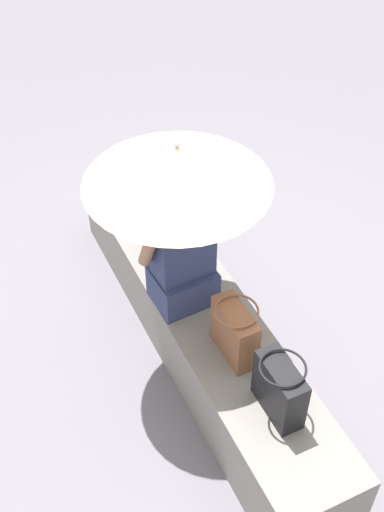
{
  "coord_description": "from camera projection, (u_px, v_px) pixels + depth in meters",
  "views": [
    {
      "loc": [
        -2.34,
        1.16,
        3.26
      ],
      "look_at": [
        0.03,
        0.04,
        0.79
      ],
      "focal_mm": 46.33,
      "sensor_mm": 36.0,
      "label": 1
    }
  ],
  "objects": [
    {
      "name": "handbag_black",
      "position": [
        166.0,
        219.0,
        4.13
      ],
      "size": [
        0.28,
        0.21,
        0.33
      ],
      "color": "#335184",
      "rests_on": "stone_bench"
    },
    {
      "name": "parasol",
      "position": [
        177.0,
        166.0,
        3.15
      ],
      "size": [
        0.94,
        0.94,
        1.12
      ],
      "color": "#B7B7BC",
      "rests_on": "stone_bench"
    },
    {
      "name": "magazine",
      "position": [
        130.0,
        202.0,
        4.5
      ],
      "size": [
        0.3,
        0.23,
        0.01
      ],
      "primitive_type": "cube",
      "rotation": [
        0.0,
        0.0,
        -0.11
      ],
      "color": "gold",
      "rests_on": "stone_bench"
    },
    {
      "name": "person_seated",
      "position": [
        183.0,
        249.0,
        3.59
      ],
      "size": [
        0.3,
        0.48,
        0.9
      ],
      "color": "navy",
      "rests_on": "stone_bench"
    },
    {
      "name": "stone_bench",
      "position": [
        201.0,
        326.0,
        3.99
      ],
      "size": [
        2.74,
        0.51,
        0.44
      ],
      "primitive_type": "cube",
      "color": "gray",
      "rests_on": "ground"
    },
    {
      "name": "tote_bag_canvas",
      "position": [
        280.0,
        389.0,
        3.19
      ],
      "size": [
        0.31,
        0.23,
        0.34
      ],
      "color": "black",
      "rests_on": "stone_bench"
    },
    {
      "name": "ground_plane",
      "position": [
        200.0,
        349.0,
        4.14
      ],
      "size": [
        14.0,
        14.0,
        0.0
      ],
      "primitive_type": "plane",
      "color": "slate"
    },
    {
      "name": "shoulder_bag_spare",
      "position": [
        235.0,
        331.0,
        3.46
      ],
      "size": [
        0.32,
        0.24,
        0.33
      ],
      "color": "brown",
      "rests_on": "stone_bench"
    }
  ]
}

